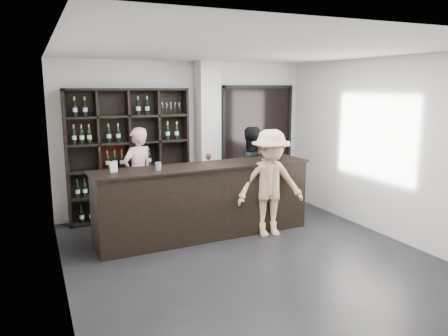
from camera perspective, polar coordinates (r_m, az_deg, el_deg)
name	(u,v)px	position (r m, az deg, el deg)	size (l,w,h in m)	color
floor	(249,257)	(6.45, 3.27, -11.59)	(5.00, 5.50, 0.01)	black
wine_shelf	(129,155)	(8.13, -12.27, 1.66)	(2.20, 0.35, 2.40)	black
structural_column	(208,138)	(8.43, -2.15, 3.93)	(0.40, 0.40, 2.90)	silver
glass_panel	(257,137)	(9.13, 4.36, 4.11)	(1.60, 0.08, 2.10)	black
tasting_counter	(205,201)	(7.12, -2.47, -4.32)	(3.61, 0.74, 1.19)	black
taster_pink	(138,175)	(8.05, -11.14, -0.85)	(0.63, 0.41, 1.71)	beige
taster_black	(250,172)	(8.21, 3.38, -0.50)	(0.83, 0.64, 1.70)	black
customer	(270,183)	(7.14, 6.06, -2.00)	(1.13, 0.65, 1.76)	tan
wine_glass	(209,159)	(6.96, -2.04, 1.25)	(0.09, 0.09, 0.21)	white
spit_cup	(158,166)	(6.62, -8.59, 0.23)	(0.09, 0.09, 0.12)	silver
napkin_stack	(266,159)	(7.50, 5.51, 1.13)	(0.11, 0.11, 0.02)	white
card_stand	(114,167)	(6.60, -14.23, 0.13)	(0.10, 0.05, 0.15)	white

